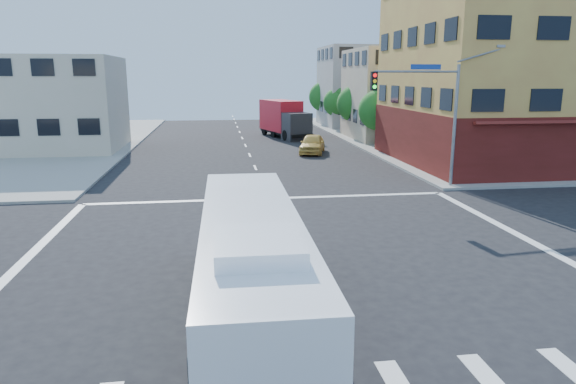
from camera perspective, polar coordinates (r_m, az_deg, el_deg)
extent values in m
plane|color=black|center=(18.26, 0.90, -7.65)|extent=(120.00, 120.00, 0.00)
cube|color=gray|center=(64.42, 28.03, 5.68)|extent=(50.00, 50.00, 0.15)
cube|color=gold|center=(42.03, 25.31, 12.45)|extent=(18.00, 15.00, 14.00)
cube|color=maroon|center=(42.25, 24.66, 5.68)|extent=(18.09, 15.08, 4.00)
cube|color=beige|center=(54.59, 13.40, 10.48)|extent=(12.00, 10.00, 9.00)
cube|color=#A3A39E|center=(67.83, 9.10, 11.46)|extent=(12.00, 10.00, 10.00)
cube|color=beige|center=(49.11, -25.23, 8.82)|extent=(12.00, 10.00, 8.00)
cylinder|color=gray|center=(30.93, 18.01, 6.83)|extent=(0.18, 0.18, 7.00)
cylinder|color=gray|center=(29.56, 14.16, 12.85)|extent=(5.01, 0.62, 0.12)
cube|color=black|center=(28.49, 9.52, 12.06)|extent=(0.32, 0.30, 1.00)
sphere|color=#FF0C0C|center=(28.32, 9.65, 12.66)|extent=(0.20, 0.20, 0.20)
sphere|color=yellow|center=(28.32, 9.63, 12.06)|extent=(0.20, 0.20, 0.20)
sphere|color=#19FF33|center=(28.33, 9.60, 11.45)|extent=(0.20, 0.20, 0.20)
cube|color=navy|center=(29.79, 15.07, 13.28)|extent=(1.80, 0.22, 0.28)
cube|color=gray|center=(32.22, 22.52, 14.74)|extent=(0.50, 0.22, 0.14)
cylinder|color=#342112|center=(47.48, 9.90, 6.05)|extent=(0.28, 0.28, 1.92)
sphere|color=#1D5F1B|center=(47.27, 10.01, 8.94)|extent=(3.60, 3.60, 3.60)
sphere|color=#1D5F1B|center=(47.06, 10.63, 10.00)|extent=(2.52, 2.52, 2.52)
cylinder|color=#342112|center=(55.10, 7.37, 7.08)|extent=(0.28, 0.28, 1.99)
sphere|color=#1D5F1B|center=(54.92, 7.44, 9.69)|extent=(3.80, 3.80, 3.80)
sphere|color=#1D5F1B|center=(54.69, 7.97, 10.66)|extent=(2.66, 2.66, 2.66)
cylinder|color=#342112|center=(62.83, 5.45, 7.77)|extent=(0.28, 0.28, 1.89)
sphere|color=#1D5F1B|center=(62.67, 5.49, 9.87)|extent=(3.40, 3.40, 3.40)
sphere|color=#1D5F1B|center=(62.44, 5.94, 10.63)|extent=(2.38, 2.38, 2.38)
cylinder|color=#342112|center=(70.61, 3.95, 8.40)|extent=(0.28, 0.28, 2.03)
sphere|color=#1D5F1B|center=(70.46, 3.98, 10.52)|extent=(4.00, 4.00, 4.00)
sphere|color=#1D5F1B|center=(70.21, 4.37, 11.32)|extent=(2.80, 2.80, 2.80)
cube|color=black|center=(13.58, -3.99, -12.81)|extent=(2.56, 11.30, 0.42)
cube|color=white|center=(13.12, -4.07, -8.28)|extent=(2.55, 11.28, 2.67)
cube|color=black|center=(13.06, -4.08, -7.61)|extent=(2.59, 10.94, 1.17)
cube|color=black|center=(18.40, -5.02, -1.87)|extent=(2.20, 0.09, 1.27)
cube|color=#E5590C|center=(18.22, -5.08, 1.01)|extent=(1.79, 0.07, 0.26)
cube|color=white|center=(12.72, -4.16, -2.90)|extent=(2.49, 11.05, 0.11)
cube|color=white|center=(9.97, -3.31, -5.99)|extent=(1.70, 2.08, 0.34)
cube|color=#0E6C2C|center=(12.95, -9.35, -11.98)|extent=(0.09, 5.15, 0.26)
cube|color=#0E6C2C|center=(13.07, 1.50, -11.58)|extent=(0.09, 5.15, 0.26)
cylinder|color=black|center=(16.90, -8.51, -7.75)|extent=(0.29, 0.98, 0.97)
cylinder|color=#99999E|center=(16.90, -8.96, -7.76)|extent=(0.04, 0.49, 0.49)
cylinder|color=black|center=(16.98, -0.87, -7.50)|extent=(0.29, 0.98, 0.97)
cylinder|color=#99999E|center=(16.99, -0.43, -7.48)|extent=(0.04, 0.49, 0.49)
cube|color=#26262A|center=(51.98, 0.97, 7.27)|extent=(3.01, 2.94, 2.77)
cube|color=black|center=(51.03, 1.46, 7.65)|extent=(2.17, 0.71, 1.07)
cube|color=red|center=(55.58, -0.83, 8.51)|extent=(4.14, 6.45, 3.20)
cube|color=black|center=(54.56, -0.29, 6.69)|extent=(4.66, 8.84, 0.32)
cylinder|color=black|center=(51.80, -0.26, 6.31)|extent=(0.59, 1.11, 1.07)
cylinder|color=black|center=(52.74, 1.97, 6.42)|extent=(0.59, 1.11, 1.07)
cylinder|color=black|center=(54.61, -1.60, 6.64)|extent=(0.59, 1.11, 1.07)
cylinder|color=black|center=(55.51, 0.55, 6.74)|extent=(0.59, 1.11, 1.07)
cylinder|color=black|center=(57.07, -2.64, 6.89)|extent=(0.59, 1.11, 1.07)
cylinder|color=black|center=(57.93, -0.57, 6.99)|extent=(0.59, 1.11, 1.07)
imported|color=gold|center=(43.33, 2.71, 5.38)|extent=(3.13, 5.04, 1.60)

